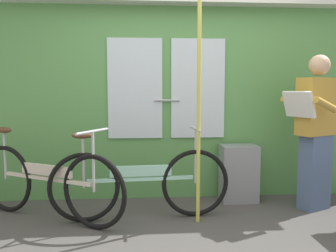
# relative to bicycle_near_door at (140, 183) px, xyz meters

# --- Properties ---
(ground_plane) EXTENTS (5.91, 4.28, 0.04)m
(ground_plane) POSITION_rel_bicycle_near_door_xyz_m (0.50, -0.63, -0.38)
(ground_plane) COLOR #474442
(train_door_wall) EXTENTS (4.91, 0.28, 2.18)m
(train_door_wall) POSITION_rel_bicycle_near_door_xyz_m (0.49, 0.70, 0.79)
(train_door_wall) COLOR #56934C
(train_door_wall) RESTS_ON ground_plane
(bicycle_near_door) EXTENTS (1.72, 0.44, 0.87)m
(bicycle_near_door) POSITION_rel_bicycle_near_door_xyz_m (0.00, 0.00, 0.00)
(bicycle_near_door) COLOR black
(bicycle_near_door) RESTS_ON ground_plane
(bicycle_leaning_behind) EXTENTS (1.56, 0.92, 0.89)m
(bicycle_leaning_behind) POSITION_rel_bicycle_near_door_xyz_m (-0.89, 0.06, 0.01)
(bicycle_leaning_behind) COLOR black
(bicycle_leaning_behind) RESTS_ON ground_plane
(passenger_reading_newspaper) EXTENTS (0.61, 0.55, 1.58)m
(passenger_reading_newspaper) POSITION_rel_bicycle_near_door_xyz_m (1.79, 0.17, 0.48)
(passenger_reading_newspaper) COLOR slate
(passenger_reading_newspaper) RESTS_ON ground_plane
(trash_bin_by_wall) EXTENTS (0.39, 0.28, 0.62)m
(trash_bin_by_wall) POSITION_rel_bicycle_near_door_xyz_m (1.09, 0.49, -0.04)
(trash_bin_by_wall) COLOR gray
(trash_bin_by_wall) RESTS_ON ground_plane
(handrail_pole) EXTENTS (0.04, 0.04, 2.14)m
(handrail_pole) POSITION_rel_bicycle_near_door_xyz_m (0.54, -0.10, 0.72)
(handrail_pole) COLOR #C6C14C
(handrail_pole) RESTS_ON ground_plane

